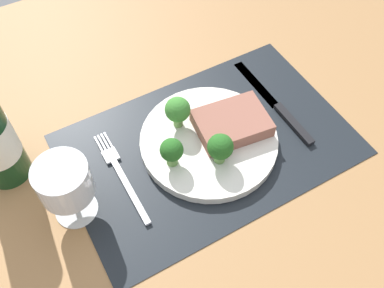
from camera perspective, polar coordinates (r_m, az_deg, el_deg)
name	(u,v)px	position (r cm, az deg, el deg)	size (l,w,h in cm)	color
ground_plane	(208,150)	(75.51, 2.15, -0.74)	(140.00, 110.00, 3.00)	#996D42
placemat	(209,144)	(74.16, 2.19, -0.02)	(47.98, 31.26, 0.30)	black
plate	(209,141)	(73.39, 2.21, 0.42)	(23.27, 23.27, 1.60)	silver
steak	(232,123)	(73.33, 5.22, 2.81)	(11.90, 8.72, 2.60)	#8C5647
broccoli_front_edge	(178,110)	(71.57, -1.90, 4.46)	(4.30, 4.30, 6.11)	#6B994C
broccoli_near_steak	(220,148)	(67.49, 3.74, -0.46)	(4.18, 4.18, 5.75)	#5B8942
broccoli_near_fork	(172,151)	(67.28, -2.69, -0.92)	(3.75, 3.75, 5.42)	#5B8942
fork	(121,175)	(71.14, -9.26, -4.04)	(2.40, 19.20, 0.50)	silver
knife	(279,107)	(80.15, 11.32, 4.76)	(1.80, 23.00, 0.80)	black
wine_glass	(65,184)	(63.40, -16.38, -5.04)	(7.85, 7.85, 11.46)	silver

